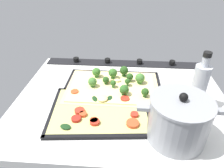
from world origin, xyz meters
TOP-DOWN VIEW (x-y plane):
  - ground_plane at (0.00, 0.00)cm, footprint 81.49×64.26cm
  - stove_control_panel at (-0.00, -28.63)cm, footprint 78.24×7.00cm
  - baking_tray_front at (3.84, -4.41)cm, footprint 39.76×28.17cm
  - broccoli_pizza at (3.31, -4.97)cm, footprint 37.36×25.76cm
  - baking_tray_back at (7.36, 9.65)cm, footprint 36.86×29.57cm
  - veggie_pizza_back at (7.35, 9.99)cm, footprint 34.26×26.97cm
  - cooking_pot at (-16.97, 19.85)cm, footprint 24.55×17.70cm
  - oil_bottle at (-27.27, 3.03)cm, footprint 5.46×5.46cm

SIDE VIEW (x-z plane):
  - ground_plane at x=0.00cm, z-range -3.00..0.00cm
  - baking_tray_front at x=3.84cm, z-range -0.29..1.01cm
  - baking_tray_back at x=7.36cm, z-range -0.28..1.02cm
  - stove_control_panel at x=0.00cm, z-range -0.75..1.85cm
  - veggie_pizza_back at x=7.35cm, z-range 0.12..2.02cm
  - broccoli_pizza at x=3.31cm, z-range -1.07..4.93cm
  - cooking_pot at x=-16.97cm, z-range -1.14..15.13cm
  - oil_bottle at x=-27.27cm, z-range -1.86..19.22cm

